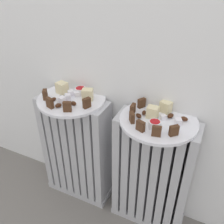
{
  "coord_description": "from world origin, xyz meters",
  "views": [
    {
      "loc": [
        0.35,
        -0.46,
        1.06
      ],
      "look_at": [
        0.0,
        0.28,
        0.54
      ],
      "focal_mm": 39.39,
      "sensor_mm": 36.0,
      "label": 1
    }
  ],
  "objects": [
    {
      "name": "marble_cake_slice_left_0",
      "position": [
        -0.12,
        0.3,
        0.59
      ],
      "size": [
        0.05,
        0.05,
        0.05
      ],
      "primitive_type": "cube",
      "rotation": [
        0.0,
        0.0,
        0.34
      ],
      "color": "beige",
      "rests_on": "plate_left"
    },
    {
      "name": "dark_cake_slice_right_4",
      "position": [
        0.21,
        0.18,
        0.58
      ],
      "size": [
        0.03,
        0.02,
        0.04
      ],
      "primitive_type": "cube",
      "rotation": [
        0.0,
        0.0,
        0.2
      ],
      "color": "#472B19",
      "rests_on": "plate_right"
    },
    {
      "name": "turkish_delight_left_2",
      "position": [
        -0.17,
        0.3,
        0.57
      ],
      "size": [
        0.03,
        0.03,
        0.02
      ],
      "primitive_type": "cube",
      "rotation": [
        0.0,
        0.0,
        0.92
      ],
      "color": "white",
      "rests_on": "plate_left"
    },
    {
      "name": "plate_left",
      "position": [
        -0.19,
        0.28,
        0.56
      ],
      "size": [
        0.29,
        0.29,
        0.01
      ],
      "primitive_type": "cylinder",
      "color": "white",
      "rests_on": "radiator_left"
    },
    {
      "name": "plate_right",
      "position": [
        0.19,
        0.28,
        0.56
      ],
      "size": [
        0.29,
        0.29,
        0.01
      ],
      "primitive_type": "cylinder",
      "color": "white",
      "rests_on": "radiator_right"
    },
    {
      "name": "dark_cake_slice_left_3",
      "position": [
        -0.09,
        0.24,
        0.58
      ],
      "size": [
        0.03,
        0.03,
        0.04
      ],
      "primitive_type": "cube",
      "rotation": [
        0.0,
        0.0,
        1.18
      ],
      "color": "#472B19",
      "rests_on": "plate_left"
    },
    {
      "name": "medjool_date_left_0",
      "position": [
        -0.15,
        0.23,
        0.57
      ],
      "size": [
        0.03,
        0.02,
        0.02
      ],
      "primitive_type": "ellipsoid",
      "rotation": [
        0.0,
        0.0,
        0.11
      ],
      "color": "#3D1E0F",
      "rests_on": "plate_left"
    },
    {
      "name": "turkish_delight_right_0",
      "position": [
        0.26,
        0.28,
        0.57
      ],
      "size": [
        0.03,
        0.03,
        0.02
      ],
      "primitive_type": "cube",
      "rotation": [
        0.0,
        0.0,
        0.41
      ],
      "color": "white",
      "rests_on": "plate_right"
    },
    {
      "name": "turkish_delight_left_0",
      "position": [
        -0.19,
        0.26,
        0.58
      ],
      "size": [
        0.03,
        0.03,
        0.02
      ],
      "primitive_type": "cube",
      "rotation": [
        0.0,
        0.0,
        0.6
      ],
      "color": "white",
      "rests_on": "plate_left"
    },
    {
      "name": "dark_cake_slice_left_0",
      "position": [
        -0.28,
        0.23,
        0.58
      ],
      "size": [
        0.03,
        0.03,
        0.04
      ],
      "primitive_type": "cube",
      "rotation": [
        0.0,
        0.0,
        -1.04
      ],
      "color": "#472B19",
      "rests_on": "plate_left"
    },
    {
      "name": "medjool_date_left_2",
      "position": [
        -0.19,
        0.19,
        0.57
      ],
      "size": [
        0.03,
        0.03,
        0.02
      ],
      "primitive_type": "ellipsoid",
      "rotation": [
        0.0,
        0.0,
        1.06
      ],
      "color": "#3D1E0F",
      "rests_on": "plate_left"
    },
    {
      "name": "medjool_date_left_1",
      "position": [
        -0.24,
        0.23,
        0.57
      ],
      "size": [
        0.02,
        0.03,
        0.02
      ],
      "primitive_type": "ellipsoid",
      "rotation": [
        0.0,
        0.0,
        1.25
      ],
      "color": "#3D1E0F",
      "rests_on": "plate_left"
    },
    {
      "name": "medjool_date_right_3",
      "position": [
        0.27,
        0.31,
        0.57
      ],
      "size": [
        0.03,
        0.02,
        0.02
      ],
      "primitive_type": "ellipsoid",
      "rotation": [
        0.0,
        0.0,
        3.0
      ],
      "color": "#3D1E0F",
      "rests_on": "plate_right"
    },
    {
      "name": "medjool_date_right_2",
      "position": [
        0.22,
        0.31,
        0.57
      ],
      "size": [
        0.03,
        0.03,
        0.01
      ],
      "primitive_type": "ellipsoid",
      "rotation": [
        0.0,
        0.0,
        1.24
      ],
      "color": "#3D1E0F",
      "rests_on": "plate_right"
    },
    {
      "name": "turkish_delight_left_1",
      "position": [
        -0.2,
        0.3,
        0.57
      ],
      "size": [
        0.03,
        0.03,
        0.02
      ],
      "primitive_type": "cube",
      "rotation": [
        0.0,
        0.0,
        0.83
      ],
      "color": "white",
      "rests_on": "plate_left"
    },
    {
      "name": "medjool_date_right_0",
      "position": [
        0.13,
        0.29,
        0.57
      ],
      "size": [
        0.02,
        0.03,
        0.01
      ],
      "primitive_type": "ellipsoid",
      "rotation": [
        0.0,
        0.0,
        1.72
      ],
      "color": "#3D1E0F",
      "rests_on": "plate_right"
    },
    {
      "name": "dark_cake_slice_right_1",
      "position": [
        0.09,
        0.28,
        0.58
      ],
      "size": [
        0.01,
        0.03,
        0.04
      ],
      "primitive_type": "cube",
      "rotation": [
        0.0,
        0.0,
        -1.55
      ],
      "color": "#472B19",
      "rests_on": "plate_right"
    },
    {
      "name": "medjool_date_right_1",
      "position": [
        0.12,
        0.26,
        0.57
      ],
      "size": [
        0.03,
        0.03,
        0.01
      ],
      "primitive_type": "ellipsoid",
      "rotation": [
        0.0,
        0.0,
        2.49
      ],
      "color": "#3D1E0F",
      "rests_on": "plate_right"
    },
    {
      "name": "marble_cake_slice_right_0",
      "position": [
        0.2,
        0.34,
        0.59
      ],
      "size": [
        0.05,
        0.04,
        0.04
      ],
      "primitive_type": "cube",
      "rotation": [
        0.0,
        0.0,
        -0.34
      ],
      "color": "beige",
      "rests_on": "plate_right"
    },
    {
      "name": "dark_cake_slice_left_1",
      "position": [
        -0.22,
        0.18,
        0.58
      ],
      "size": [
        0.03,
        0.02,
        0.04
      ],
      "primitive_type": "cube",
      "rotation": [
        0.0,
        0.0,
        -0.3
      ],
      "color": "#472B19",
      "rests_on": "plate_left"
    },
    {
      "name": "radiator_left",
      "position": [
        -0.19,
        0.28,
        0.27
      ],
      "size": [
        0.33,
        0.13,
        0.55
      ],
      "color": "#B2B2B7",
      "rests_on": "ground_plane"
    },
    {
      "name": "radiator_right",
      "position": [
        0.19,
        0.28,
        0.27
      ],
      "size": [
        0.33,
        0.13,
        0.55
      ],
      "color": "#B2B2B7",
      "rests_on": "ground_plane"
    },
    {
      "name": "turkish_delight_left_3",
      "position": [
        -0.2,
        0.23,
        0.58
      ],
      "size": [
        0.03,
        0.03,
        0.02
      ],
      "primitive_type": "cube",
      "rotation": [
        0.0,
        0.0,
        1.29
      ],
      "color": "white",
      "rests_on": "plate_left"
    },
    {
      "name": "fork",
      "position": [
        -0.22,
        0.25,
        0.56
      ],
      "size": [
        0.04,
        0.09,
        0.0
      ],
      "color": "#B7B7BC",
      "rests_on": "plate_left"
    },
    {
      "name": "dark_cake_slice_right_5",
      "position": [
        0.26,
        0.21,
        0.58
      ],
      "size": [
        0.03,
        0.03,
        0.04
      ],
      "primitive_type": "cube",
      "rotation": [
        0.0,
        0.0,
        0.78
      ],
      "color": "#472B19",
      "rests_on": "plate_right"
    },
    {
      "name": "jam_bowl_right",
      "position": [
        0.19,
        0.22,
        0.58
      ],
      "size": [
        0.04,
        0.04,
        0.03
      ],
      "color": "white",
      "rests_on": "plate_right"
    },
    {
      "name": "marble_cake_slice_right_1",
      "position": [
        0.16,
        0.28,
        0.59
      ],
      "size": [
        0.04,
        0.04,
        0.04
      ],
      "primitive_type": "cube",
      "rotation": [
        0.0,
        0.0,
        0.03
      ],
      "color": "beige",
      "rests_on": "plate_right"
    },
    {
      "name": "dark_cake_slice_left_2",
      "position": [
        -0.14,
        0.18,
        0.58
      ],
      "size": [
        0.03,
        0.03,
        0.04
      ],
      "primitive_type": "cube",
      "rotation": [
        0.0,
        0.0,
        0.44
      ],
      "color": "#472B19",
      "rests_on": "plate_left"
    },
    {
      "name": "dark_cake_slice_right_3",
      "position": [
        0.15,
        0.19,
        0.58
      ],
      "size": [
        0.03,
        0.02,
        0.04
      ],
      "primitive_type": "cube",
      "rotation": [
        0.0,
        0.0,
        -0.38
      ],
      "color": "#472B19",
      "rests_on": "plate_right"
    },
    {
      "name": "marble_cake_slice_left_1",
      "position": [
        -0.25,
        0.3,
        0.59
      ],
      "size": [
        0.05,
        0.05,
        0.05
      ],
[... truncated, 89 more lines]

